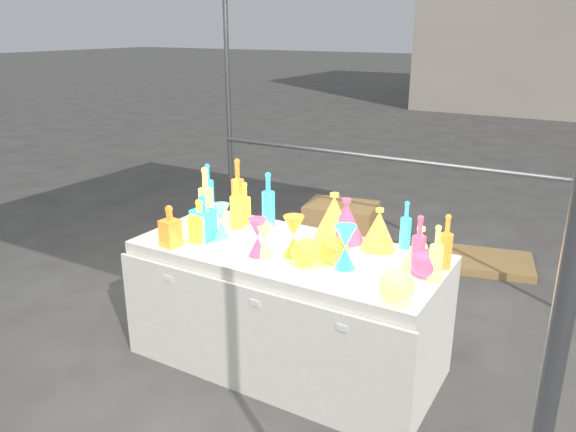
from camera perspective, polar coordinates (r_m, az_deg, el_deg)
The scene contains 31 objects.
ground at distance 3.61m, azimuth 0.00°, elevation -14.42°, with size 80.00×80.00×0.00m, color #5A5854.
display_table at distance 3.41m, azimuth -0.08°, elevation -9.24°, with size 1.84×0.83×0.75m.
cardboard_box_closed at distance 5.16m, azimuth 5.38°, elevation -1.18°, with size 0.62×0.45×0.45m, color #A8804C.
cardboard_box_flat at distance 5.17m, azimuth 19.43°, elevation -4.43°, with size 0.78×0.56×0.07m, color #A8804C.
bottle_0 at distance 3.64m, azimuth -4.38°, elevation 1.33°, with size 0.07×0.07×0.28m, color red, non-canonical shape.
bottle_1 at distance 3.94m, azimuth -8.12°, elevation 2.94°, with size 0.08×0.08×0.33m, color #1B9523, non-canonical shape.
bottle_2 at distance 3.78m, azimuth -5.12°, elevation 2.91°, with size 0.09×0.09×0.40m, color gold, non-canonical shape.
bottle_3 at distance 3.61m, azimuth -5.24°, elevation 1.20°, with size 0.07×0.07×0.28m, color #2235C9, non-canonical shape.
bottle_4 at distance 3.62m, azimuth -8.37°, elevation 1.97°, with size 0.09×0.09×0.39m, color #147881, non-canonical shape.
bottle_6 at distance 3.57m, azimuth -5.25°, elevation 1.33°, with size 0.08×0.08×0.33m, color red, non-canonical shape.
bottle_7 at distance 3.59m, azimuth -2.01°, elevation 1.73°, with size 0.08×0.08×0.35m, color #1B9523, non-canonical shape.
decanter_0 at distance 3.38m, azimuth -8.94°, elevation -0.40°, with size 0.10×0.10×0.26m, color red, non-canonical shape.
decanter_1 at distance 3.33m, azimuth -11.90°, elevation -0.99°, with size 0.10×0.10×0.25m, color gold, non-canonical shape.
decanter_2 at distance 3.39m, azimuth -8.63°, elevation -0.16°, with size 0.12×0.12×0.28m, color #1B9523, non-canonical shape.
hourglass_0 at distance 3.12m, azimuth 0.58°, elevation -2.06°, with size 0.12×0.12×0.24m, color gold, non-canonical shape.
hourglass_1 at distance 3.13m, azimuth -3.11°, elevation -2.18°, with size 0.11×0.11×0.22m, color #2235C9, non-canonical shape.
hourglass_2 at distance 3.12m, azimuth -2.41°, elevation -2.50°, with size 0.09×0.09×0.19m, color #147881, non-canonical shape.
hourglass_3 at distance 3.41m, azimuth -6.81°, elevation -0.53°, with size 0.11×0.11×0.22m, color #B52479, non-canonical shape.
hourglass_5 at distance 2.98m, azimuth 5.83°, elevation -3.16°, with size 0.12×0.12×0.24m, color #1B9523, non-canonical shape.
globe_0 at distance 3.02m, azimuth 1.89°, elevation -3.86°, with size 0.17×0.17×0.13m, color red, non-canonical shape.
globe_1 at distance 2.69m, azimuth 10.97°, elevation -7.13°, with size 0.17×0.17×0.14m, color #147881, non-canonical shape.
globe_2 at distance 3.06m, azimuth 4.65°, elevation -3.59°, with size 0.17×0.17×0.13m, color gold, non-canonical shape.
globe_3 at distance 2.97m, azimuth 13.86°, elevation -4.82°, with size 0.17×0.17×0.13m, color #2235C9, non-canonical shape.
lampshade_0 at distance 3.37m, azimuth 4.69°, elevation -0.01°, with size 0.25×0.25×0.29m, color #EAFF35, non-canonical shape.
lampshade_1 at distance 3.26m, azimuth 9.21°, elevation -1.28°, with size 0.21×0.21×0.25m, color #EAFF35, non-canonical shape.
lampshade_2 at distance 3.35m, azimuth 5.91°, elevation -0.42°, with size 0.22×0.22×0.27m, color #2235C9, non-canonical shape.
lampshade_3 at distance 3.05m, azimuth 13.24°, elevation -3.12°, with size 0.19×0.19×0.23m, color #147881, non-canonical shape.
bottle_8 at distance 3.30m, azimuth 11.88°, elevation -0.86°, with size 0.06×0.06×0.28m, color #1B9523, non-canonical shape.
bottle_9 at distance 3.07m, azimuth 15.78°, elevation -2.51°, with size 0.07×0.07×0.30m, color gold, non-canonical shape.
bottle_10 at distance 2.97m, azimuth 13.14°, elevation -2.82°, with size 0.07×0.07×0.32m, color #2235C9, non-canonical shape.
bottle_11 at distance 2.90m, azimuth 14.83°, elevation -3.69°, with size 0.07×0.07×0.30m, color #147881, non-canonical shape.
Camera 1 is at (1.53, -2.61, 1.98)m, focal length 35.00 mm.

